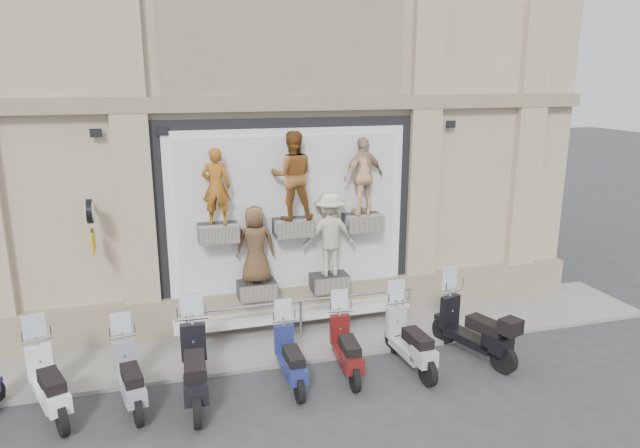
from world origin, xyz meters
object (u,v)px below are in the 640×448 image
(scooter_f, at_px, (346,337))
(scooter_g, at_px, (410,330))
(scooter_h, at_px, (474,318))
(scooter_e, at_px, (290,348))
(clock_sign_bracket, at_px, (91,219))
(scooter_b, at_px, (47,371))
(guard_rail, at_px, (301,321))
(scooter_d, at_px, (194,354))
(scooter_c, at_px, (129,366))

(scooter_f, xyz_separation_m, scooter_g, (1.22, -0.14, 0.05))
(scooter_h, bearing_deg, scooter_e, 161.39)
(clock_sign_bracket, xyz_separation_m, scooter_h, (6.96, -2.09, -1.97))
(scooter_f, bearing_deg, scooter_h, 2.71)
(clock_sign_bracket, height_order, scooter_b, clock_sign_bracket)
(guard_rail, relative_size, scooter_d, 2.37)
(scooter_e, height_order, scooter_g, scooter_g)
(scooter_b, relative_size, scooter_g, 1.00)
(guard_rail, xyz_separation_m, scooter_h, (3.06, -1.62, 0.37))
(scooter_b, bearing_deg, clock_sign_bracket, 49.33)
(scooter_b, height_order, scooter_h, scooter_h)
(scooter_d, bearing_deg, scooter_c, 174.14)
(guard_rail, distance_m, scooter_c, 3.67)
(scooter_c, relative_size, scooter_e, 1.03)
(scooter_e, relative_size, scooter_g, 0.91)
(scooter_c, bearing_deg, scooter_b, 165.69)
(clock_sign_bracket, xyz_separation_m, scooter_e, (3.30, -2.07, -2.10))
(scooter_b, bearing_deg, scooter_e, -23.28)
(clock_sign_bracket, bearing_deg, scooter_h, -16.70)
(scooter_b, xyz_separation_m, scooter_h, (7.64, -0.18, 0.06))
(scooter_e, bearing_deg, scooter_b, 177.96)
(scooter_b, height_order, scooter_f, scooter_b)
(scooter_g, height_order, scooter_h, scooter_h)
(scooter_b, bearing_deg, scooter_d, -27.04)
(scooter_b, relative_size, scooter_e, 1.10)
(scooter_b, relative_size, scooter_c, 1.07)
(scooter_b, bearing_deg, scooter_c, -24.72)
(guard_rail, distance_m, scooter_f, 1.61)
(scooter_b, bearing_deg, guard_rail, -3.58)
(scooter_f, bearing_deg, scooter_c, -174.88)
(scooter_e, xyz_separation_m, scooter_g, (2.30, -0.06, 0.07))
(scooter_b, height_order, scooter_d, scooter_d)
(scooter_c, relative_size, scooter_h, 0.87)
(scooter_f, relative_size, scooter_h, 0.86)
(guard_rail, bearing_deg, scooter_b, -162.49)
(scooter_d, height_order, scooter_g, scooter_d)
(scooter_d, height_order, scooter_f, scooter_d)
(scooter_e, distance_m, scooter_h, 3.66)
(scooter_c, distance_m, scooter_e, 2.73)
(scooter_e, height_order, scooter_f, scooter_f)
(scooter_e, bearing_deg, clock_sign_bracket, 148.11)
(scooter_g, bearing_deg, scooter_f, 170.35)
(scooter_c, xyz_separation_m, scooter_g, (5.03, -0.13, 0.05))
(guard_rail, height_order, scooter_c, scooter_c)
(guard_rail, relative_size, scooter_f, 2.85)
(clock_sign_bracket, xyz_separation_m, scooter_f, (4.38, -1.98, -2.08))
(scooter_e, bearing_deg, scooter_g, -1.28)
(scooter_d, relative_size, scooter_f, 1.21)
(scooter_c, xyz_separation_m, scooter_e, (2.73, -0.07, -0.02))
(scooter_d, relative_size, scooter_g, 1.12)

